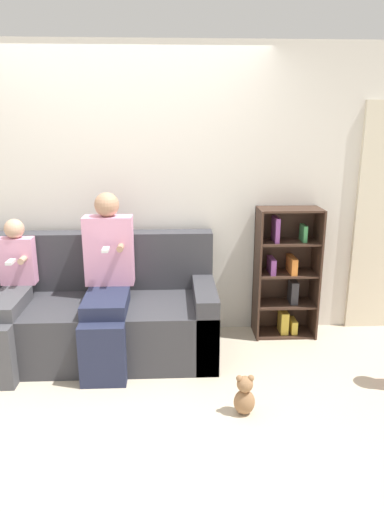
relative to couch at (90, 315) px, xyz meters
name	(u,v)px	position (x,y,z in m)	size (l,w,h in m)	color
ground_plane	(120,384)	(0.29, -0.54, -0.33)	(14.00, 14.00, 0.00)	beige
back_wall	(126,195)	(0.29, 0.46, 0.94)	(10.00, 0.06, 2.55)	silver
couch	(90,315)	(0.00, 0.00, 0.00)	(2.10, 0.86, 0.98)	#38383D
adult_seated	(107,279)	(0.17, -0.12, 0.37)	(0.40, 0.78, 1.36)	#232842
child_seated	(9,297)	(-0.59, -0.18, 0.24)	(0.28, 0.79, 1.14)	#47474C
bookshelf	(285,274)	(1.72, 0.30, 0.24)	(0.55, 0.30, 1.18)	#3D281E
teddy_bear	(244,396)	(1.17, -0.94, -0.20)	(0.14, 0.12, 0.29)	#936B47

